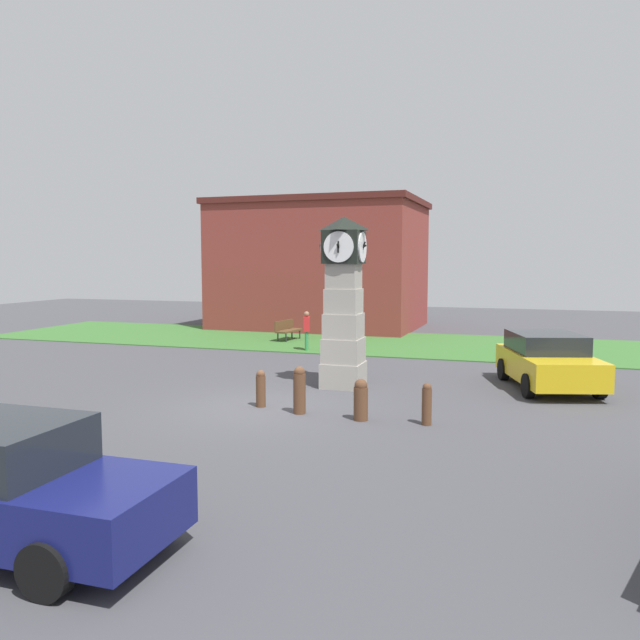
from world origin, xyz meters
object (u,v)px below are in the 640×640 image
Objects in this scene: clock_tower at (344,304)px; car_far_lot at (548,360)px; bollard_mid_row at (361,399)px; bench at (287,329)px; bollard_end_row at (261,388)px; bollard_far_row at (299,390)px; pedestrian_crossing_lot at (307,329)px; bollard_near_tower at (427,404)px.

car_far_lot is (5.44, 1.57, -1.55)m from clock_tower.
bench is (-6.42, 12.28, 0.05)m from bollard_mid_row.
bollard_end_row is at bearing -146.15° from car_far_lot.
bollard_mid_row is 0.56× the size of bench.
bollard_far_row is 9.96m from pedestrian_crossing_lot.
bollard_near_tower is 0.59× the size of pedestrian_crossing_lot.
bollard_far_row is at bearing -92.45° from clock_tower.
car_far_lot is (2.63, 4.94, 0.31)m from bollard_near_tower.
bench is (-7.87, 12.23, 0.06)m from bollard_near_tower.
bench is at bearing 145.20° from car_far_lot.
car_far_lot is 12.78m from bench.
clock_tower is 10.36m from bench.
bollard_mid_row is at bearing -177.96° from bollard_near_tower.
clock_tower is 4.13m from bollard_mid_row.
bollard_near_tower reaches higher than bench.
pedestrian_crossing_lot reaches higher than bollard_mid_row.
clock_tower is at bearing -62.47° from pedestrian_crossing_lot.
bench is at bearing 119.71° from clock_tower.
bollard_end_row is at bearing -72.14° from bench.
clock_tower is 3.04× the size of pedestrian_crossing_lot.
clock_tower is at bearing 66.75° from bollard_end_row.
bollard_far_row is at bearing 177.83° from bollard_near_tower.
bollard_mid_row is 0.60× the size of pedestrian_crossing_lot.
clock_tower is 5.27× the size of bollard_end_row.
bollard_far_row is 0.26× the size of car_far_lot.
clock_tower reaches higher than bollard_end_row.
bollard_near_tower is at bearing 2.04° from bollard_mid_row.
car_far_lot reaches higher than bollard_mid_row.
pedestrian_crossing_lot is (-3.23, 6.20, -1.44)m from clock_tower.
bollard_mid_row is 1.04× the size of bollard_end_row.
clock_tower is 2.86× the size of bench.
bollard_near_tower is 11.33m from pedestrian_crossing_lot.
bollard_mid_row is 10.67m from pedestrian_crossing_lot.
bench is (-3.80, 11.78, 0.07)m from bollard_end_row.
bollard_near_tower is at bearing -118.00° from car_far_lot.
pedestrian_crossing_lot is (-1.98, 9.13, 0.43)m from bollard_end_row.
bollard_near_tower is at bearing -6.31° from bollard_end_row.
pedestrian_crossing_lot is at bearing 117.53° from clock_tower.
car_far_lot is 9.83m from pedestrian_crossing_lot.
bollard_mid_row reaches higher than bollard_near_tower.
bollard_end_row is (-1.26, -2.92, -1.87)m from clock_tower.
bollard_near_tower reaches higher than bollard_end_row.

